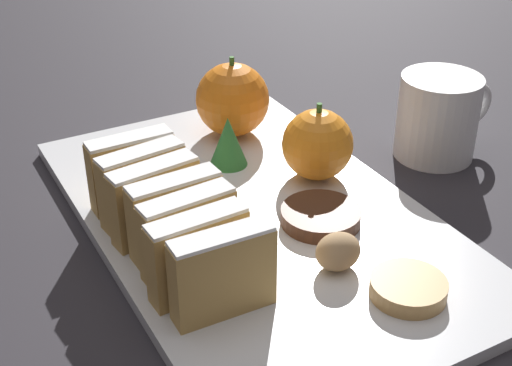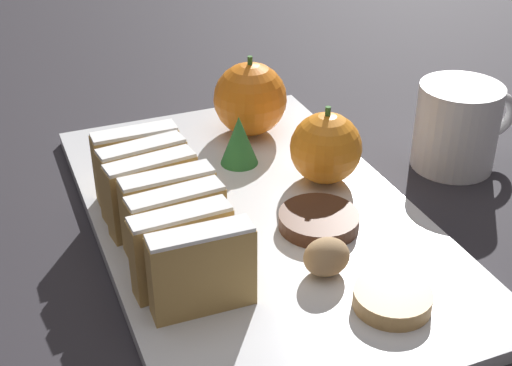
{
  "view_description": "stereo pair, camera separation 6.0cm",
  "coord_description": "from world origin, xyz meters",
  "px_view_note": "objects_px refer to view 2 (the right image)",
  "views": [
    {
      "loc": [
        -0.25,
        -0.45,
        0.35
      ],
      "look_at": [
        0.0,
        0.0,
        0.04
      ],
      "focal_mm": 50.0,
      "sensor_mm": 36.0,
      "label": 1
    },
    {
      "loc": [
        -0.19,
        -0.48,
        0.35
      ],
      "look_at": [
        0.0,
        0.0,
        0.04
      ],
      "focal_mm": 50.0,
      "sensor_mm": 36.0,
      "label": 2
    }
  ],
  "objects_px": {
    "chocolate_cookie": "(319,220)",
    "orange_far": "(326,148)",
    "walnut": "(327,257)",
    "coffee_mug": "(458,126)",
    "orange_near": "(250,99)"
  },
  "relations": [
    {
      "from": "orange_far",
      "to": "coffee_mug",
      "type": "relative_size",
      "value": 0.67
    },
    {
      "from": "orange_near",
      "to": "chocolate_cookie",
      "type": "xyz_separation_m",
      "value": [
        -0.01,
        -0.19,
        -0.03
      ]
    },
    {
      "from": "chocolate_cookie",
      "to": "orange_far",
      "type": "bearing_deg",
      "value": 59.71
    },
    {
      "from": "walnut",
      "to": "chocolate_cookie",
      "type": "bearing_deg",
      "value": 68.52
    },
    {
      "from": "chocolate_cookie",
      "to": "coffee_mug",
      "type": "height_order",
      "value": "coffee_mug"
    },
    {
      "from": "orange_near",
      "to": "walnut",
      "type": "relative_size",
      "value": 2.3
    },
    {
      "from": "chocolate_cookie",
      "to": "coffee_mug",
      "type": "xyz_separation_m",
      "value": [
        0.18,
        0.06,
        0.02
      ]
    },
    {
      "from": "coffee_mug",
      "to": "chocolate_cookie",
      "type": "bearing_deg",
      "value": -160.48
    },
    {
      "from": "chocolate_cookie",
      "to": "walnut",
      "type": "bearing_deg",
      "value": -111.48
    },
    {
      "from": "orange_far",
      "to": "coffee_mug",
      "type": "distance_m",
      "value": 0.14
    },
    {
      "from": "orange_near",
      "to": "walnut",
      "type": "distance_m",
      "value": 0.25
    },
    {
      "from": "walnut",
      "to": "orange_near",
      "type": "bearing_deg",
      "value": 81.69
    },
    {
      "from": "walnut",
      "to": "coffee_mug",
      "type": "distance_m",
      "value": 0.24
    },
    {
      "from": "orange_near",
      "to": "walnut",
      "type": "xyz_separation_m",
      "value": [
        -0.04,
        -0.24,
        -0.02
      ]
    },
    {
      "from": "orange_near",
      "to": "coffee_mug",
      "type": "bearing_deg",
      "value": -35.78
    }
  ]
}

